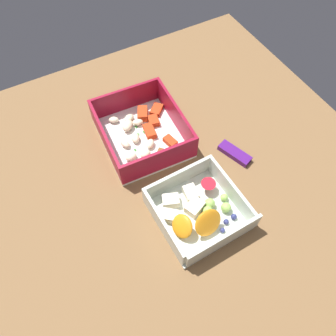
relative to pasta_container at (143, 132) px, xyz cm
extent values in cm
cube|color=brown|center=(11.38, 1.56, -2.93)|extent=(80.00, 80.00, 2.00)
cube|color=white|center=(0.09, -0.14, -1.63)|extent=(19.41, 17.25, 0.60)
cube|color=maroon|center=(-8.85, 0.38, 1.52)|extent=(1.53, 16.22, 5.71)
cube|color=maroon|center=(9.03, -0.65, 1.52)|extent=(1.53, 16.22, 5.71)
cube|color=maroon|center=(0.54, 7.66, 1.52)|extent=(17.32, 1.59, 5.71)
cube|color=maroon|center=(-0.36, -7.93, 1.52)|extent=(17.32, 1.59, 5.71)
ellipsoid|color=beige|center=(-6.43, -3.88, -0.58)|extent=(2.40, 2.63, 1.08)
ellipsoid|color=beige|center=(-5.18, -0.78, -0.50)|extent=(2.46, 2.85, 1.20)
ellipsoid|color=beige|center=(4.95, -1.82, -0.53)|extent=(1.78, 2.41, 1.15)
ellipsoid|color=beige|center=(-3.25, -1.96, -0.29)|extent=(3.53, 3.63, 1.49)
ellipsoid|color=beige|center=(0.38, -1.89, -0.48)|extent=(2.88, 2.46, 1.22)
ellipsoid|color=beige|center=(4.24, -4.69, -0.48)|extent=(1.97, 2.62, 1.23)
ellipsoid|color=beige|center=(-3.30, 0.42, -0.54)|extent=(2.25, 2.66, 1.13)
ellipsoid|color=beige|center=(3.13, 0.18, -0.53)|extent=(2.78, 2.71, 1.14)
ellipsoid|color=beige|center=(0.70, -4.36, -0.58)|extent=(2.54, 2.15, 1.08)
cube|color=red|center=(-2.10, 3.62, -0.68)|extent=(3.02, 2.55, 1.30)
cube|color=red|center=(4.43, 4.15, -0.76)|extent=(3.19, 2.35, 1.16)
cube|color=red|center=(-4.95, 2.39, -0.50)|extent=(4.05, 3.46, 1.68)
cube|color=red|center=(0.10, 1.70, -0.63)|extent=(3.82, 2.47, 1.40)
cube|color=red|center=(-4.75, 5.75, -0.81)|extent=(3.77, 3.83, 1.04)
cube|color=brown|center=(7.17, 0.75, -0.62)|extent=(3.93, 3.98, 1.43)
cube|color=#387A33|center=(2.63, -3.09, -1.23)|extent=(0.60, 0.40, 0.20)
cube|color=#387A33|center=(5.89, -5.21, -1.23)|extent=(0.60, 0.40, 0.20)
cube|color=#387A33|center=(-0.75, -0.76, -1.23)|extent=(0.60, 0.40, 0.20)
cube|color=#387A33|center=(-0.69, 0.62, -1.23)|extent=(0.60, 0.40, 0.20)
cube|color=#387A33|center=(-0.51, -1.38, -1.23)|extent=(0.60, 0.40, 0.20)
cube|color=#387A33|center=(-2.79, -0.27, -1.23)|extent=(0.60, 0.40, 0.20)
cube|color=silver|center=(20.79, 0.89, -1.63)|extent=(15.11, 15.11, 0.60)
cube|color=silver|center=(13.72, 0.72, 0.82)|extent=(0.96, 14.77, 4.31)
cube|color=silver|center=(27.86, 1.06, 0.82)|extent=(0.96, 14.77, 4.31)
cube|color=silver|center=(20.62, 7.96, 0.82)|extent=(13.56, 0.93, 4.31)
cube|color=silver|center=(20.96, -6.19, 0.82)|extent=(13.56, 0.93, 4.31)
ellipsoid|color=orange|center=(22.40, -3.36, 0.82)|extent=(4.65, 4.30, 4.11)
ellipsoid|color=orange|center=(24.14, 0.71, 1.33)|extent=(4.19, 5.39, 5.14)
cube|color=#F4EACC|center=(16.67, -2.46, -0.42)|extent=(3.24, 3.67, 1.83)
cube|color=#F4EACC|center=(19.23, -4.04, -0.45)|extent=(3.59, 3.69, 1.77)
cube|color=#F4EACC|center=(17.08, 1.47, -0.41)|extent=(3.34, 2.68, 1.84)
cube|color=#F4EACC|center=(19.92, 0.71, -0.35)|extent=(3.54, 3.99, 1.97)
sphere|color=#9ECC60|center=(22.68, 5.71, -0.38)|extent=(1.91, 1.91, 1.91)
sphere|color=#9ECC60|center=(20.58, 3.54, -0.35)|extent=(1.97, 1.97, 1.97)
sphere|color=#9ECC60|center=(20.72, 6.64, -0.61)|extent=(1.44, 1.44, 1.44)
sphere|color=#9ECC60|center=(21.73, 2.40, -0.37)|extent=(1.94, 1.94, 1.94)
cone|color=red|center=(17.48, 5.10, -0.21)|extent=(2.81, 2.81, 2.25)
sphere|color=navy|center=(24.87, 4.34, -0.83)|extent=(1.00, 1.00, 1.00)
sphere|color=navy|center=(23.36, 3.02, -0.76)|extent=(1.15, 1.15, 1.15)
sphere|color=navy|center=(24.74, 6.09, -0.77)|extent=(1.13, 1.13, 1.13)
sphere|color=navy|center=(25.87, 2.89, -0.87)|extent=(0.93, 0.93, 0.93)
cube|color=#51197A|center=(13.05, 14.50, -1.33)|extent=(7.40, 4.64, 1.20)
camera|label=1|loc=(39.78, -15.57, 52.90)|focal=34.55mm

